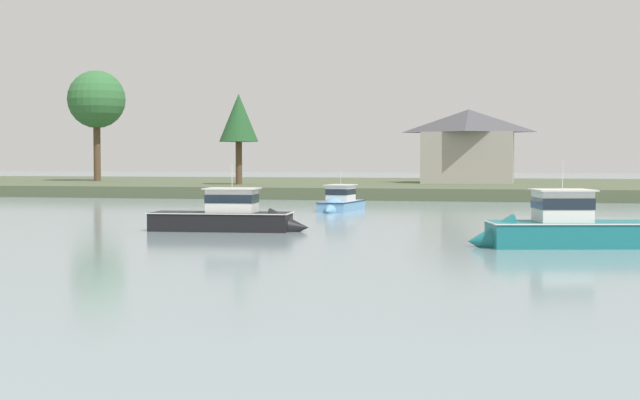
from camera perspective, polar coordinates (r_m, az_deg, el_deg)
far_shore_bank at (r=106.95m, az=5.78°, el=0.78°), size 212.14×45.32×1.11m
cruiser_teal at (r=41.99m, az=13.82°, el=-2.04°), size 8.34×4.39×4.67m
cruiser_skyblue at (r=67.88m, az=1.16°, el=-0.29°), size 2.61×6.55×3.64m
cruiser_black at (r=49.79m, az=-5.07°, el=-1.30°), size 8.58×2.92×4.30m
shore_tree_far_right at (r=115.30m, az=-13.34°, el=5.89°), size 6.81×6.81×13.07m
shore_tree_right at (r=97.86m, az=-4.93°, el=4.90°), size 4.04×4.04×9.35m
cottage_eastern at (r=104.23m, az=8.94°, el=3.30°), size 10.45×7.60×8.01m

